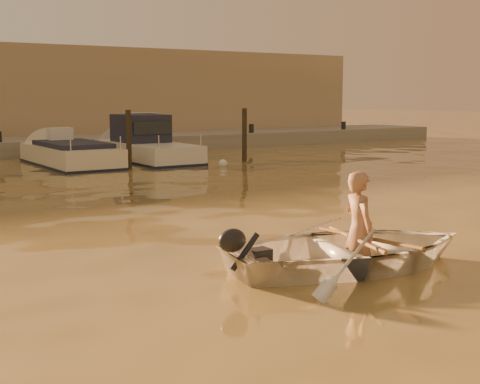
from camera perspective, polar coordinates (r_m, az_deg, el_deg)
ground_plane at (r=8.79m, az=-1.74°, el=-8.23°), size 160.00×160.00×0.00m
dinghy at (r=9.89m, az=9.56°, el=-4.84°), size 4.25×3.39×0.79m
person at (r=9.88m, az=10.10°, el=-3.19°), size 0.52×0.69×1.71m
outboard_motor at (r=9.20m, az=1.54°, el=-5.67°), size 0.96×0.56×0.70m
oar_port at (r=9.99m, az=10.81°, el=-3.88°), size 0.10×2.10×0.13m
oar_starboard at (r=9.88m, az=9.83°, el=-3.99°), size 0.81×1.98×0.13m
moored_boat_3 at (r=24.61m, az=-14.26°, el=2.74°), size 2.12×6.09×0.95m
moored_boat_4 at (r=25.70m, az=-7.94°, el=4.04°), size 2.05×6.40×1.75m
piling_3 at (r=22.98m, az=-9.47°, el=4.19°), size 0.18×0.18×2.20m
piling_4 at (r=25.23m, az=0.38°, el=4.66°), size 0.18×0.18×2.20m
fender_d at (r=22.91m, az=-11.84°, el=2.11°), size 0.30×0.30×0.30m
fender_e at (r=23.54m, az=-1.47°, el=2.45°), size 0.30×0.30×0.30m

